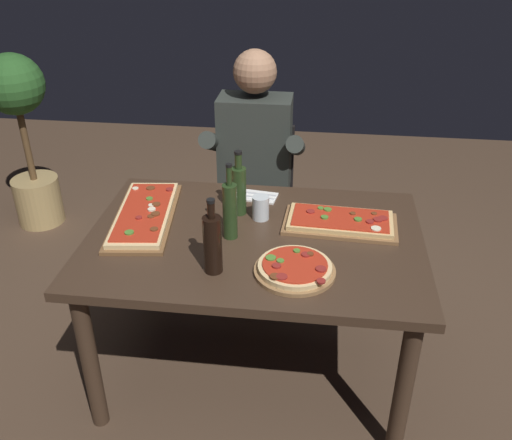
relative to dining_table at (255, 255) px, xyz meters
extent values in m
plane|color=#4C3828|center=(0.00, 0.00, -0.64)|extent=(6.40, 6.40, 0.00)
cube|color=#3D2B1E|center=(0.00, 0.00, 0.08)|extent=(1.40, 0.96, 0.04)
cylinder|color=#3D2B1E|center=(-0.62, -0.40, -0.29)|extent=(0.07, 0.07, 0.70)
cylinder|color=#3D2B1E|center=(0.62, -0.40, -0.29)|extent=(0.07, 0.07, 0.70)
cylinder|color=#3D2B1E|center=(-0.62, 0.40, -0.29)|extent=(0.07, 0.07, 0.70)
cylinder|color=#3D2B1E|center=(0.62, 0.40, -0.29)|extent=(0.07, 0.07, 0.70)
cube|color=brown|center=(0.35, 0.13, 0.10)|extent=(0.50, 0.27, 0.02)
cube|color=#DBB270|center=(0.35, 0.13, 0.12)|extent=(0.45, 0.24, 0.02)
cube|color=#B72D19|center=(0.35, 0.13, 0.13)|extent=(0.42, 0.21, 0.01)
cylinder|color=#4C7F2D|center=(0.43, 0.12, 0.14)|extent=(0.03, 0.03, 0.01)
cylinder|color=maroon|center=(0.48, 0.10, 0.14)|extent=(0.03, 0.03, 0.01)
cylinder|color=#4C7F2D|center=(0.30, 0.19, 0.14)|extent=(0.03, 0.03, 0.01)
cylinder|color=#4C7F2D|center=(0.27, 0.20, 0.14)|extent=(0.03, 0.03, 0.00)
cylinder|color=maroon|center=(0.53, 0.14, 0.14)|extent=(0.04, 0.04, 0.01)
cylinder|color=brown|center=(0.41, 0.17, 0.14)|extent=(0.03, 0.03, 0.01)
cylinder|color=beige|center=(0.50, 0.05, 0.14)|extent=(0.04, 0.04, 0.00)
cylinder|color=#4C7F2D|center=(0.29, 0.12, 0.14)|extent=(0.03, 0.03, 0.01)
cylinder|color=brown|center=(0.50, 0.18, 0.14)|extent=(0.02, 0.02, 0.00)
cylinder|color=maroon|center=(0.51, 0.13, 0.14)|extent=(0.04, 0.04, 0.01)
cylinder|color=maroon|center=(0.23, 0.16, 0.14)|extent=(0.04, 0.04, 0.01)
cube|color=brown|center=(-0.50, 0.09, 0.10)|extent=(0.32, 0.63, 0.02)
cube|color=#E5C184|center=(-0.50, 0.09, 0.12)|extent=(0.29, 0.59, 0.02)
cube|color=#B72D19|center=(-0.50, 0.09, 0.13)|extent=(0.25, 0.54, 0.01)
cylinder|color=#4C7F2D|center=(-0.50, -0.11, 0.14)|extent=(0.04, 0.04, 0.01)
cylinder|color=beige|center=(-0.47, 0.09, 0.14)|extent=(0.04, 0.04, 0.01)
cylinder|color=beige|center=(-0.60, 0.29, 0.14)|extent=(0.03, 0.03, 0.00)
cylinder|color=brown|center=(-0.41, -0.07, 0.14)|extent=(0.03, 0.03, 0.01)
cylinder|color=beige|center=(-0.48, 0.13, 0.14)|extent=(0.03, 0.03, 0.01)
cylinder|color=brown|center=(-0.46, 0.14, 0.14)|extent=(0.04, 0.04, 0.01)
cylinder|color=brown|center=(-0.45, 0.04, 0.14)|extent=(0.03, 0.03, 0.00)
cylinder|color=#4C7F2D|center=(-0.51, 0.19, 0.14)|extent=(0.03, 0.03, 0.01)
cylinder|color=brown|center=(-0.44, 0.06, 0.14)|extent=(0.04, 0.04, 0.01)
cylinder|color=maroon|center=(-0.50, 0.02, 0.14)|extent=(0.03, 0.03, 0.01)
cylinder|color=maroon|center=(-0.44, 0.29, 0.14)|extent=(0.03, 0.03, 0.01)
cylinder|color=brown|center=(-0.53, 0.30, 0.14)|extent=(0.04, 0.04, 0.00)
cylinder|color=olive|center=(0.18, -0.24, 0.10)|extent=(0.31, 0.31, 0.02)
cylinder|color=#E5C184|center=(0.18, -0.24, 0.12)|extent=(0.28, 0.28, 0.02)
cylinder|color=#B72D19|center=(0.18, -0.24, 0.13)|extent=(0.25, 0.25, 0.01)
cylinder|color=maroon|center=(0.28, -0.35, 0.14)|extent=(0.03, 0.03, 0.01)
cylinder|color=#4C7F2D|center=(0.18, -0.16, 0.14)|extent=(0.03, 0.03, 0.01)
cylinder|color=#4C7F2D|center=(0.09, -0.22, 0.14)|extent=(0.04, 0.04, 0.01)
cylinder|color=maroon|center=(0.12, -0.27, 0.14)|extent=(0.03, 0.03, 0.01)
cylinder|color=maroon|center=(0.28, -0.27, 0.14)|extent=(0.04, 0.04, 0.01)
cylinder|color=maroon|center=(0.14, -0.33, 0.14)|extent=(0.04, 0.04, 0.00)
cylinder|color=brown|center=(0.24, -0.18, 0.14)|extent=(0.03, 0.03, 0.01)
cylinder|color=#4C7F2D|center=(0.13, -0.23, 0.14)|extent=(0.03, 0.03, 0.01)
cylinder|color=brown|center=(0.12, -0.34, 0.14)|extent=(0.04, 0.04, 0.00)
cylinder|color=maroon|center=(0.22, -0.18, 0.14)|extent=(0.03, 0.03, 0.01)
cylinder|color=#233819|center=(-0.09, 0.19, 0.20)|extent=(0.07, 0.07, 0.22)
cylinder|color=#233819|center=(-0.09, 0.19, 0.35)|extent=(0.03, 0.03, 0.07)
cylinder|color=black|center=(-0.09, 0.19, 0.39)|extent=(0.03, 0.03, 0.01)
cylinder|color=#233819|center=(-0.10, -0.02, 0.21)|extent=(0.06, 0.06, 0.24)
cylinder|color=#233819|center=(-0.10, -0.02, 0.37)|extent=(0.02, 0.02, 0.08)
cylinder|color=black|center=(-0.10, -0.02, 0.42)|extent=(0.02, 0.02, 0.01)
cylinder|color=black|center=(-0.12, -0.27, 0.21)|extent=(0.07, 0.07, 0.23)
cylinder|color=black|center=(-0.12, -0.27, 0.36)|extent=(0.03, 0.03, 0.06)
cylinder|color=black|center=(-0.12, -0.27, 0.39)|extent=(0.03, 0.03, 0.01)
cylinder|color=silver|center=(0.01, 0.15, 0.15)|extent=(0.07, 0.07, 0.11)
cube|color=white|center=(-0.03, 0.35, 0.10)|extent=(0.19, 0.13, 0.01)
cube|color=silver|center=(-0.03, 0.33, 0.10)|extent=(0.17, 0.04, 0.00)
cube|color=silver|center=(-0.03, 0.37, 0.10)|extent=(0.17, 0.04, 0.00)
cube|color=black|center=(-0.10, 0.78, -0.21)|extent=(0.44, 0.44, 0.04)
cube|color=black|center=(-0.10, 0.98, 0.02)|extent=(0.40, 0.04, 0.42)
cylinder|color=black|center=(-0.29, 0.59, -0.44)|extent=(0.04, 0.04, 0.41)
cylinder|color=black|center=(0.09, 0.59, -0.44)|extent=(0.04, 0.04, 0.41)
cylinder|color=black|center=(-0.29, 0.97, -0.44)|extent=(0.04, 0.04, 0.41)
cylinder|color=black|center=(0.09, 0.97, -0.44)|extent=(0.04, 0.04, 0.41)
cylinder|color=#23232D|center=(-0.20, 0.60, -0.42)|extent=(0.11, 0.11, 0.45)
cylinder|color=#23232D|center=(0.00, 0.60, -0.42)|extent=(0.11, 0.11, 0.45)
cube|color=#23232D|center=(-0.10, 0.68, -0.13)|extent=(0.34, 0.40, 0.12)
cube|color=#2D332D|center=(-0.10, 0.78, 0.19)|extent=(0.38, 0.22, 0.52)
sphere|color=#A37556|center=(-0.10, 0.78, 0.58)|extent=(0.22, 0.22, 0.22)
cylinder|color=#2D332D|center=(-0.32, 0.73, 0.21)|extent=(0.09, 0.31, 0.21)
cylinder|color=#2D332D|center=(0.12, 0.73, 0.21)|extent=(0.09, 0.31, 0.21)
cylinder|color=tan|center=(-1.66, 1.22, -0.48)|extent=(0.31, 0.31, 0.33)
cylinder|color=brown|center=(-1.66, 1.22, -0.07)|extent=(0.04, 0.04, 0.50)
sphere|color=#285623|center=(-1.66, 1.22, 0.33)|extent=(0.38, 0.38, 0.38)
camera|label=1|loc=(0.25, -1.98, 1.31)|focal=39.25mm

